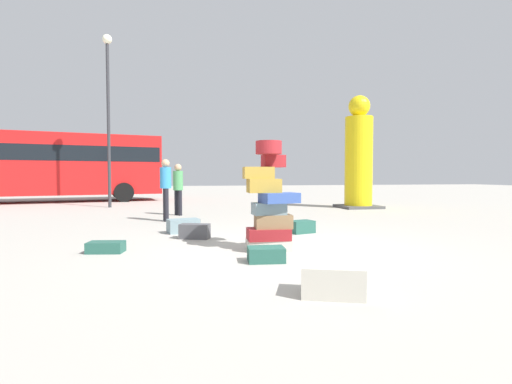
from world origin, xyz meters
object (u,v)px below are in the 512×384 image
object	(u,v)px
person_tourist_with_camera	(178,185)
yellow_dummy_statue	(359,158)
suitcase_tower	(269,204)
lamp_post	(108,97)
suitcase_slate_behind_tower	(183,226)
person_bearded_onlooker	(166,184)
suitcase_teal_upright_blue	(106,247)
parked_bus	(46,163)
suitcase_cream_white_trunk	(333,280)
suitcase_teal_right_side	(266,254)
suitcase_teal_foreground_near	(301,227)
suitcase_charcoal_foreground_far	(195,231)

from	to	relation	value
person_tourist_with_camera	yellow_dummy_statue	distance (m)	6.95
suitcase_tower	lamp_post	distance (m)	10.89
yellow_dummy_statue	lamp_post	xyz separation A→B (m)	(-9.33, 2.26, 2.37)
suitcase_slate_behind_tower	person_bearded_onlooker	size ratio (longest dim) A/B	0.39
suitcase_tower	person_bearded_onlooker	world-z (taller)	suitcase_tower
suitcase_tower	suitcase_slate_behind_tower	bearing A→B (deg)	121.23
suitcase_teal_upright_blue	parked_bus	xyz separation A→B (m)	(-4.69, 12.87, 1.75)
suitcase_cream_white_trunk	person_bearded_onlooker	bearing A→B (deg)	125.54
suitcase_teal_right_side	suitcase_teal_foreground_near	xyz separation A→B (m)	(1.39, 2.49, 0.03)
person_bearded_onlooker	suitcase_slate_behind_tower	bearing A→B (deg)	1.69
suitcase_charcoal_foreground_far	suitcase_teal_upright_blue	bearing A→B (deg)	-123.19
suitcase_slate_behind_tower	person_bearded_onlooker	world-z (taller)	person_bearded_onlooker
suitcase_charcoal_foreground_far	person_tourist_with_camera	bearing A→B (deg)	114.10
suitcase_slate_behind_tower	suitcase_teal_right_side	world-z (taller)	suitcase_slate_behind_tower
parked_bus	lamp_post	world-z (taller)	lamp_post
person_bearded_onlooker	yellow_dummy_statue	xyz separation A→B (m)	(7.11, 2.81, 0.89)
suitcase_slate_behind_tower	person_tourist_with_camera	distance (m)	3.80
yellow_dummy_statue	suitcase_teal_right_side	bearing A→B (deg)	-124.74
suitcase_tower	suitcase_teal_upright_blue	bearing A→B (deg)	172.79
suitcase_tower	suitcase_charcoal_foreground_far	distance (m)	1.91
person_bearded_onlooker	suitcase_teal_foreground_near	bearing A→B (deg)	37.35
person_bearded_onlooker	person_tourist_with_camera	distance (m)	1.54
suitcase_slate_behind_tower	suitcase_charcoal_foreground_far	size ratio (longest dim) A/B	1.16
suitcase_slate_behind_tower	lamp_post	distance (m)	8.78
suitcase_charcoal_foreground_far	person_tourist_with_camera	world-z (taller)	person_tourist_with_camera
suitcase_tower	person_tourist_with_camera	distance (m)	6.10
suitcase_teal_upright_blue	person_bearded_onlooker	xyz separation A→B (m)	(0.86, 4.11, 0.92)
person_tourist_with_camera	lamp_post	size ratio (longest dim) A/B	0.24
lamp_post	suitcase_teal_upright_blue	bearing A→B (deg)	-81.58
suitcase_tower	yellow_dummy_statue	world-z (taller)	yellow_dummy_statue
suitcase_teal_upright_blue	person_tourist_with_camera	distance (m)	5.79
parked_bus	person_tourist_with_camera	bearing A→B (deg)	-62.34
suitcase_teal_foreground_near	yellow_dummy_statue	xyz separation A→B (m)	(4.22, 5.59, 1.77)
suitcase_teal_foreground_near	parked_bus	xyz separation A→B (m)	(-8.44, 11.55, 1.70)
suitcase_slate_behind_tower	lamp_post	size ratio (longest dim) A/B	0.10
suitcase_charcoal_foreground_far	yellow_dummy_statue	size ratio (longest dim) A/B	0.13
suitcase_cream_white_trunk	suitcase_teal_upright_blue	bearing A→B (deg)	154.42
yellow_dummy_statue	lamp_post	size ratio (longest dim) A/B	0.64
suitcase_teal_upright_blue	suitcase_teal_foreground_near	world-z (taller)	suitcase_teal_foreground_near
person_bearded_onlooker	parked_bus	world-z (taller)	parked_bus
parked_bus	suitcase_tower	bearing A→B (deg)	-72.42
suitcase_teal_upright_blue	person_bearded_onlooker	size ratio (longest dim) A/B	0.33
parked_bus	suitcase_cream_white_trunk	bearing A→B (deg)	-76.26
suitcase_charcoal_foreground_far	suitcase_teal_right_side	bearing A→B (deg)	-47.45
parked_bus	lamp_post	xyz separation A→B (m)	(3.33, -3.69, 2.44)
suitcase_charcoal_foreground_far	parked_bus	bearing A→B (deg)	138.34
suitcase_tower	person_bearded_onlooker	distance (m)	4.78
suitcase_teal_upright_blue	yellow_dummy_statue	distance (m)	10.71
person_bearded_onlooker	yellow_dummy_statue	world-z (taller)	yellow_dummy_statue
yellow_dummy_statue	parked_bus	distance (m)	13.98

